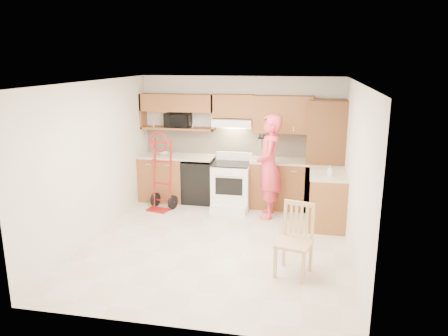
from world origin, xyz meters
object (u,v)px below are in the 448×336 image
(person, at_px, (269,167))
(hand_truck, at_px, (160,175))
(range, at_px, (231,182))
(microwave, at_px, (178,120))
(dining_chair, at_px, (294,241))

(person, height_order, hand_truck, person)
(range, relative_size, hand_truck, 0.77)
(microwave, relative_size, hand_truck, 0.38)
(hand_truck, height_order, dining_chair, hand_truck)
(microwave, relative_size, dining_chair, 0.53)
(dining_chair, bearing_deg, person, 118.34)
(person, distance_m, hand_truck, 2.08)
(microwave, height_order, range, microwave)
(microwave, height_order, person, person)
(range, xyz_separation_m, dining_chair, (1.28, -2.45, -0.04))
(range, distance_m, dining_chair, 2.76)
(person, bearing_deg, microwave, -114.44)
(person, distance_m, dining_chair, 2.27)
(microwave, xyz_separation_m, person, (1.90, -0.74, -0.69))
(microwave, height_order, dining_chair, microwave)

